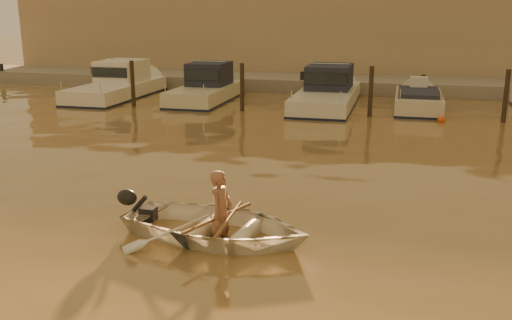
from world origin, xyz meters
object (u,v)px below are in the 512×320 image
(person, at_px, (221,213))
(moored_boat_3, at_px, (418,104))
(waterfront_building, at_px, (388,40))
(moored_boat_0, at_px, (116,85))
(moored_boat_2, at_px, (327,92))
(dinghy, at_px, (216,226))
(moored_boat_1, at_px, (206,88))

(person, bearing_deg, moored_boat_3, -5.26)
(person, height_order, waterfront_building, waterfront_building)
(moored_boat_0, relative_size, moored_boat_2, 0.94)
(moored_boat_3, relative_size, waterfront_building, 0.12)
(dinghy, height_order, moored_boat_3, moored_boat_3)
(moored_boat_3, bearing_deg, moored_boat_1, 180.00)
(moored_boat_0, distance_m, moored_boat_2, 10.25)
(moored_boat_2, height_order, moored_boat_3, moored_boat_2)
(dinghy, relative_size, moored_boat_2, 0.45)
(person, distance_m, waterfront_building, 26.90)
(person, bearing_deg, waterfront_building, 3.86)
(dinghy, xyz_separation_m, moored_boat_2, (0.03, 15.74, 0.37))
(moored_boat_1, bearing_deg, waterfront_building, 54.38)
(person, xyz_separation_m, moored_boat_0, (-10.32, 15.75, 0.11))
(moored_boat_0, bearing_deg, moored_boat_2, 0.00)
(dinghy, relative_size, person, 2.22)
(moored_boat_1, height_order, moored_boat_3, moored_boat_1)
(dinghy, relative_size, moored_boat_3, 0.65)
(moored_boat_1, bearing_deg, dinghy, -70.25)
(dinghy, bearing_deg, person, -90.00)
(moored_boat_3, distance_m, waterfront_building, 11.34)
(moored_boat_1, height_order, waterfront_building, waterfront_building)
(person, relative_size, moored_boat_1, 0.25)
(moored_boat_2, bearing_deg, person, -89.73)
(moored_boat_2, bearing_deg, dinghy, -90.09)
(moored_boat_0, height_order, moored_boat_3, moored_boat_0)
(moored_boat_0, bearing_deg, waterfront_building, 41.45)
(moored_boat_0, height_order, moored_boat_2, same)
(moored_boat_0, distance_m, moored_boat_3, 14.16)
(dinghy, relative_size, moored_boat_0, 0.48)
(moored_boat_0, xyz_separation_m, moored_boat_3, (14.16, 0.00, -0.40))
(moored_boat_0, height_order, waterfront_building, waterfront_building)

